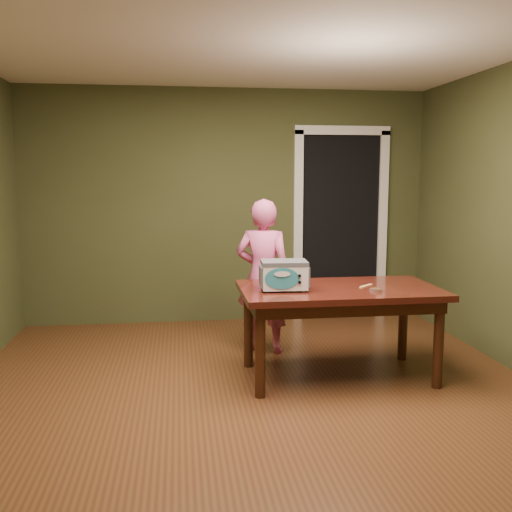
% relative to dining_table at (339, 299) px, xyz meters
% --- Properties ---
extents(floor, '(5.00, 5.00, 0.00)m').
position_rel_dining_table_xyz_m(floor, '(-0.73, -0.51, -0.65)').
color(floor, '#553418').
rests_on(floor, ground).
extents(room_shell, '(4.52, 5.02, 2.61)m').
position_rel_dining_table_xyz_m(room_shell, '(-0.73, -0.51, 1.06)').
color(room_shell, '#3D4524').
rests_on(room_shell, ground).
extents(doorway, '(1.10, 0.66, 2.25)m').
position_rel_dining_table_xyz_m(doorway, '(0.57, 2.27, 0.41)').
color(doorway, black).
rests_on(doorway, ground).
extents(dining_table, '(1.60, 0.91, 0.75)m').
position_rel_dining_table_xyz_m(dining_table, '(0.00, 0.00, 0.00)').
color(dining_table, '#32140B').
rests_on(dining_table, floor).
extents(toy_oven, '(0.40, 0.28, 0.24)m').
position_rel_dining_table_xyz_m(toy_oven, '(-0.47, -0.05, 0.23)').
color(toy_oven, '#4C4F54').
rests_on(toy_oven, dining_table).
extents(baking_pan, '(0.10, 0.10, 0.02)m').
position_rel_dining_table_xyz_m(baking_pan, '(0.24, -0.19, 0.11)').
color(baking_pan, silver).
rests_on(baking_pan, dining_table).
extents(spatula, '(0.15, 0.14, 0.01)m').
position_rel_dining_table_xyz_m(spatula, '(0.23, 0.02, 0.10)').
color(spatula, '#FBCC6D').
rests_on(spatula, dining_table).
extents(child, '(0.61, 0.51, 1.44)m').
position_rel_dining_table_xyz_m(child, '(-0.51, 0.77, 0.07)').
color(child, '#DB5A92').
rests_on(child, floor).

